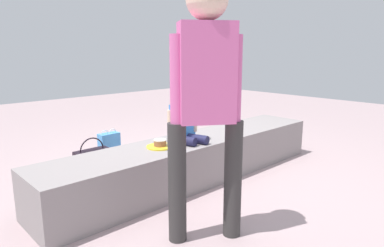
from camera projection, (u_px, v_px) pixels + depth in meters
The scene contains 10 objects.
ground_plane at pixel (194, 179), 3.11m from camera, with size 12.00×12.00×0.00m, color #A88F92.
concrete_ledge at pixel (194, 159), 3.07m from camera, with size 2.85×0.52×0.38m, color gray.
child_seated at pixel (184, 117), 2.90m from camera, with size 0.29×0.34×0.48m.
adult_standing at pixel (206, 90), 1.95m from camera, with size 0.40×0.33×1.53m.
cake_plate at pixel (160, 145), 2.76m from camera, with size 0.22×0.22×0.07m.
gift_bag at pixel (109, 146), 3.65m from camera, with size 0.22×0.11×0.33m.
railing_post at pixel (235, 102), 4.97m from camera, with size 0.36×0.36×1.08m.
water_bottle_near_gift at pixel (174, 134), 4.36m from camera, with size 0.07×0.07×0.21m.
party_cup_red at pixel (178, 142), 4.13m from camera, with size 0.07×0.07×0.12m, color red.
handbag_black_leather at pixel (93, 161), 3.25m from camera, with size 0.33×0.14×0.34m.
Camera 1 is at (-2.02, -2.12, 1.14)m, focal length 32.07 mm.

